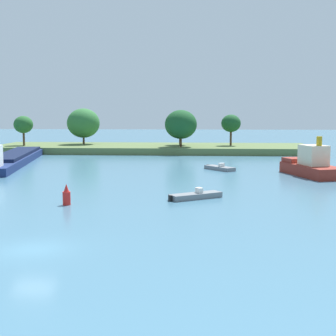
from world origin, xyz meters
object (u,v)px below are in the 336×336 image
(tugboat, at_px, (311,165))
(fishing_skiff, at_px, (220,168))
(channel_buoy_red, at_px, (67,196))
(cargo_barge, at_px, (13,158))
(small_motorboat, at_px, (196,196))

(tugboat, bearing_deg, fishing_skiff, 154.75)
(tugboat, relative_size, channel_buoy_red, 5.84)
(fishing_skiff, relative_size, channel_buoy_red, 2.62)
(channel_buoy_red, bearing_deg, fishing_skiff, 61.41)
(tugboat, xyz_separation_m, fishing_skiff, (-11.69, 5.51, -1.07))
(cargo_barge, bearing_deg, tugboat, -15.48)
(small_motorboat, distance_m, fishing_skiff, 23.61)
(small_motorboat, xyz_separation_m, cargo_barge, (-29.65, 30.23, 0.60))
(small_motorboat, xyz_separation_m, fishing_skiff, (3.29, 23.38, -0.00))
(tugboat, height_order, fishing_skiff, tugboat)
(tugboat, distance_m, channel_buoy_red, 34.32)
(small_motorboat, bearing_deg, tugboat, 50.03)
(channel_buoy_red, bearing_deg, cargo_barge, 117.94)
(tugboat, relative_size, small_motorboat, 2.12)
(tugboat, bearing_deg, small_motorboat, -129.97)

